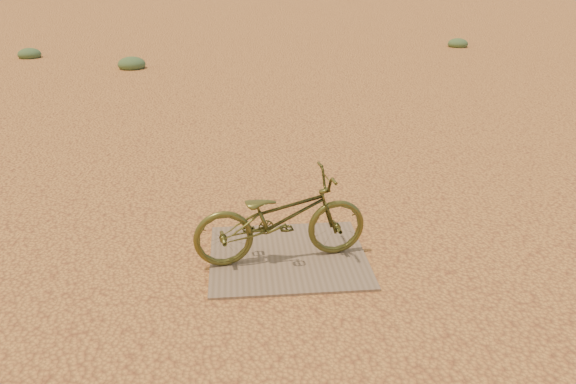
{
  "coord_description": "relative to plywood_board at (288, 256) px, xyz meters",
  "views": [
    {
      "loc": [
        -0.8,
        -4.3,
        2.45
      ],
      "look_at": [
        -0.39,
        0.05,
        0.63
      ],
      "focal_mm": 35.0,
      "sensor_mm": 36.0,
      "label": 1
    }
  ],
  "objects": [
    {
      "name": "bicycle",
      "position": [
        -0.07,
        -0.05,
        0.4
      ],
      "size": [
        1.55,
        0.72,
        0.79
      ],
      "primitive_type": "imported",
      "rotation": [
        0.0,
        0.0,
        1.71
      ],
      "color": "#4D4B20",
      "rests_on": "plywood_board"
    },
    {
      "name": "plywood_board",
      "position": [
        0.0,
        0.0,
        0.0
      ],
      "size": [
        1.37,
        1.24,
        0.02
      ],
      "primitive_type": "cube",
      "color": "#785F51",
      "rests_on": "ground"
    },
    {
      "name": "kale_a",
      "position": [
        -2.86,
        9.5,
        -0.01
      ],
      "size": [
        0.65,
        0.65,
        0.36
      ],
      "primitive_type": "ellipsoid",
      "color": "#4C623F",
      "rests_on": "ground"
    },
    {
      "name": "kale_b",
      "position": [
        6.23,
        12.17,
        -0.01
      ],
      "size": [
        0.59,
        0.59,
        0.32
      ],
      "primitive_type": "ellipsoid",
      "color": "#4C623F",
      "rests_on": "ground"
    },
    {
      "name": "kale_c",
      "position": [
        -5.81,
        11.35,
        -0.01
      ],
      "size": [
        0.59,
        0.59,
        0.33
      ],
      "primitive_type": "ellipsoid",
      "color": "#4C623F",
      "rests_on": "ground"
    },
    {
      "name": "ground",
      "position": [
        0.39,
        -0.05,
        -0.01
      ],
      "size": [
        120.0,
        120.0,
        0.0
      ],
      "primitive_type": "plane",
      "color": "#D38C45",
      "rests_on": "ground"
    }
  ]
}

